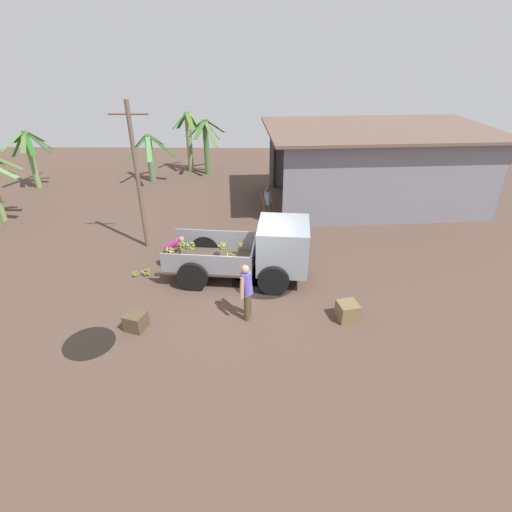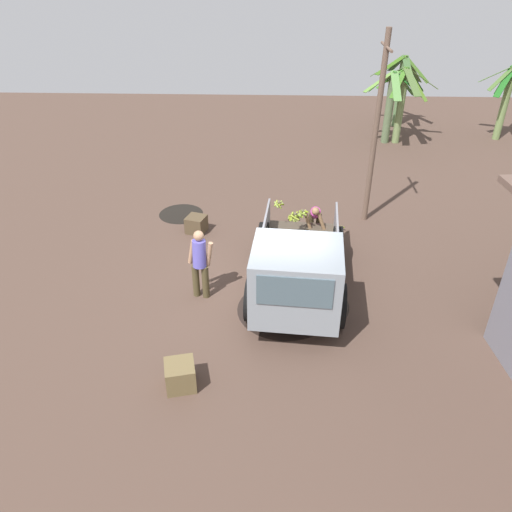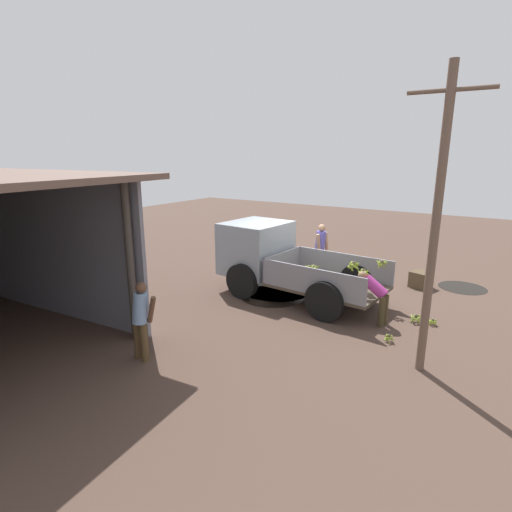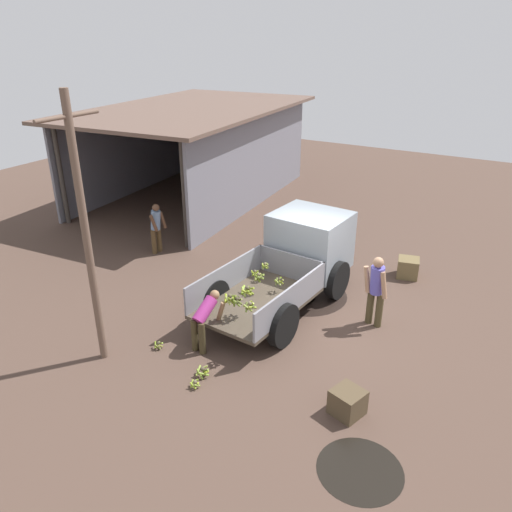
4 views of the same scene
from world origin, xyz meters
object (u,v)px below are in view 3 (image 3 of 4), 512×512
cargo_truck (270,256)px  person_foreground_visitor (320,247)px  banana_bunch_on_ground_0 (389,337)px  banana_bunch_on_ground_1 (416,318)px  person_worker_loading (375,294)px  wooden_crate_1 (248,256)px  banana_bunch_on_ground_2 (433,321)px  wooden_crate_0 (420,280)px  person_bystander_near_shed (141,317)px  utility_pole (436,222)px

cargo_truck → person_foreground_visitor: bearing=-101.1°
banana_bunch_on_ground_0 → banana_bunch_on_ground_1: banana_bunch_on_ground_1 is taller
person_worker_loading → wooden_crate_1: (5.40, -2.78, -0.45)m
wooden_crate_1 → person_worker_loading: bearing=152.8°
banana_bunch_on_ground_2 → wooden_crate_1: wooden_crate_1 is taller
banana_bunch_on_ground_0 → cargo_truck: bearing=-20.6°
person_foreground_visitor → wooden_crate_0: (-2.99, -0.54, -0.70)m
person_bystander_near_shed → banana_bunch_on_ground_0: bearing=-42.9°
banana_bunch_on_ground_0 → banana_bunch_on_ground_2: size_ratio=0.99×
banana_bunch_on_ground_1 → wooden_crate_0: 2.79m
banana_bunch_on_ground_1 → banana_bunch_on_ground_2: banana_bunch_on_ground_1 is taller
person_bystander_near_shed → wooden_crate_1: (2.18, -6.83, -0.59)m
cargo_truck → person_worker_loading: (-3.19, 0.61, -0.33)m
banana_bunch_on_ground_1 → banana_bunch_on_ground_0: bearing=78.6°
person_bystander_near_shed → banana_bunch_on_ground_2: 6.46m
person_bystander_near_shed → wooden_crate_0: size_ratio=3.01×
cargo_truck → person_worker_loading: 3.27m
utility_pole → person_foreground_visitor: size_ratio=3.11×
person_bystander_near_shed → banana_bunch_on_ground_1: person_bystander_near_shed is taller
person_foreground_visitor → person_worker_loading: 3.78m
person_bystander_near_shed → wooden_crate_0: (-3.62, -7.34, -0.61)m
utility_pole → person_worker_loading: 2.90m
banana_bunch_on_ground_2 → wooden_crate_0: (0.80, -2.68, 0.14)m
person_bystander_near_shed → banana_bunch_on_ground_0: person_bystander_near_shed is taller
banana_bunch_on_ground_0 → wooden_crate_0: bearing=-87.5°
person_bystander_near_shed → wooden_crate_1: bearing=24.2°
person_worker_loading → wooden_crate_1: size_ratio=2.20×
banana_bunch_on_ground_0 → banana_bunch_on_ground_2: (-0.62, -1.41, -0.00)m
person_foreground_visitor → banana_bunch_on_ground_2: (-3.78, 2.15, -0.84)m
banana_bunch_on_ground_2 → wooden_crate_1: bearing=-18.3°
person_worker_loading → person_bystander_near_shed: (3.22, 4.05, 0.14)m
utility_pole → banana_bunch_on_ground_0: bearing=-45.6°
wooden_crate_0 → banana_bunch_on_ground_0: bearing=92.5°
person_foreground_visitor → banana_bunch_on_ground_1: (-3.44, 2.22, -0.81)m
cargo_truck → wooden_crate_0: (-3.59, -2.68, -0.81)m
person_foreground_visitor → banana_bunch_on_ground_0: bearing=-36.8°
person_bystander_near_shed → wooden_crate_1: person_bystander_near_shed is taller
wooden_crate_0 → utility_pole: bearing=101.0°
banana_bunch_on_ground_0 → wooden_crate_0: 4.10m
utility_pole → wooden_crate_0: (0.95, -4.87, -2.50)m
person_worker_loading → person_bystander_near_shed: size_ratio=0.78×
person_bystander_near_shed → wooden_crate_1: 7.19m
utility_pole → wooden_crate_0: bearing=-79.0°
person_bystander_near_shed → banana_bunch_on_ground_0: size_ratio=7.37×
cargo_truck → banana_bunch_on_ground_1: size_ratio=15.22×
utility_pole → wooden_crate_1: 8.40m
person_worker_loading → banana_bunch_on_ground_2: (-1.19, -0.60, -0.61)m
person_foreground_visitor → banana_bunch_on_ground_1: 4.17m
person_worker_loading → wooden_crate_1: bearing=-21.7°
utility_pole → person_worker_loading: bearing=-49.8°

